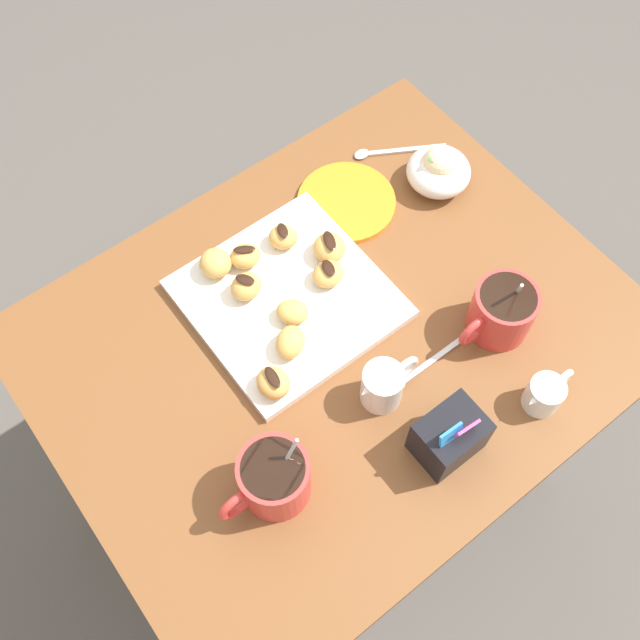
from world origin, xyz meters
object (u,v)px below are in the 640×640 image
beignet_3 (292,312)px  beignet_4 (246,286)px  cream_pitcher_white (383,385)px  beignet_1 (283,237)px  beignet_0 (273,383)px  chocolate_sauce_pitcher (545,393)px  dining_table (334,378)px  beignet_2 (328,274)px  beignet_6 (245,256)px  ice_cream_bowl (439,170)px  beignet_7 (329,248)px  beignet_8 (290,342)px  sugar_caddy (449,436)px  pastry_plate_square (288,299)px  beignet_5 (216,263)px  coffee_mug_red_left (502,311)px  saucer_orange_left (346,202)px  coffee_mug_red_right (273,478)px

beignet_3 → beignet_4: beignet_4 is taller
cream_pitcher_white → beignet_1: 0.30m
beignet_0 → beignet_1: (-0.16, -0.19, -0.00)m
chocolate_sauce_pitcher → dining_table: bearing=-57.3°
beignet_0 → beignet_2: 0.20m
beignet_2 → beignet_6: size_ratio=1.05×
ice_cream_bowl → beignet_7: size_ratio=2.02×
dining_table → chocolate_sauce_pitcher: chocolate_sauce_pitcher is taller
beignet_8 → sugar_caddy: bearing=108.8°
beignet_0 → beignet_1: size_ratio=1.13×
pastry_plate_square → beignet_5: 0.12m
coffee_mug_red_left → pastry_plate_square: bearing=-45.1°
beignet_6 → sugar_caddy: bearing=97.1°
coffee_mug_red_left → beignet_0: (0.33, -0.12, -0.01)m
cream_pitcher_white → beignet_4: 0.26m
coffee_mug_red_left → saucer_orange_left: (0.04, -0.32, -0.04)m
dining_table → beignet_5: bearing=-67.8°
beignet_4 → chocolate_sauce_pitcher: bearing=120.6°
chocolate_sauce_pitcher → beignet_4: (0.24, -0.40, 0.00)m
ice_cream_bowl → saucer_orange_left: 0.16m
beignet_2 → chocolate_sauce_pitcher: bearing=109.7°
cream_pitcher_white → beignet_3: bearing=-80.3°
beignet_1 → beignet_6: 0.07m
dining_table → beignet_0: size_ratio=16.74×
coffee_mug_red_right → beignet_2: bearing=-140.3°
cream_pitcher_white → saucer_orange_left: cream_pitcher_white is taller
dining_table → beignet_0: bearing=8.0°
coffee_mug_red_left → beignet_3: (0.24, -0.19, -0.02)m
cream_pitcher_white → beignet_8: bearing=-65.1°
saucer_orange_left → beignet_1: (0.14, 0.01, 0.03)m
sugar_caddy → beignet_4: sugar_caddy is taller
dining_table → chocolate_sauce_pitcher: 0.37m
cream_pitcher_white → ice_cream_bowl: size_ratio=0.97×
beignet_6 → beignet_8: beignet_8 is taller
cream_pitcher_white → beignet_5: cream_pitcher_white is taller
dining_table → cream_pitcher_white: bearing=86.9°
coffee_mug_red_left → beignet_8: (0.27, -0.15, -0.01)m
ice_cream_bowl → beignet_4: bearing=-1.3°
saucer_orange_left → beignet_3: 0.24m
sugar_caddy → chocolate_sauce_pitcher: size_ratio=1.15×
beignet_0 → beignet_6: beignet_0 is taller
dining_table → beignet_2: bearing=-120.6°
coffee_mug_red_left → beignet_6: bearing=-52.7°
coffee_mug_red_right → beignet_3: 0.26m
dining_table → beignet_3: size_ratio=17.83×
sugar_caddy → beignet_8: bearing=-71.2°
beignet_2 → beignet_8: beignet_8 is taller
beignet_2 → beignet_4: bearing=-26.4°
ice_cream_bowl → dining_table: bearing=21.8°
sugar_caddy → cream_pitcher_white: bearing=-79.1°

